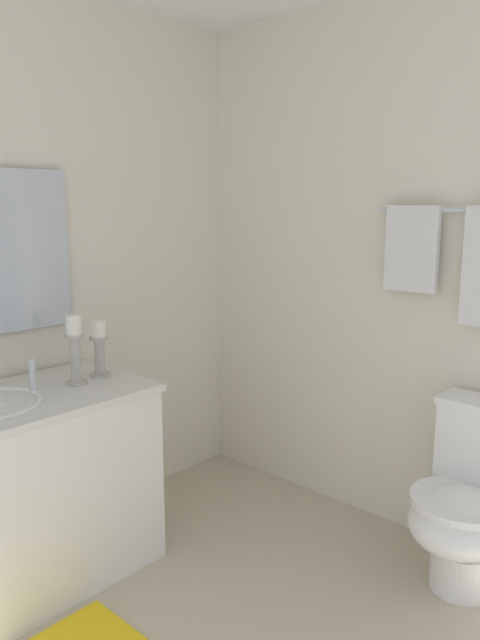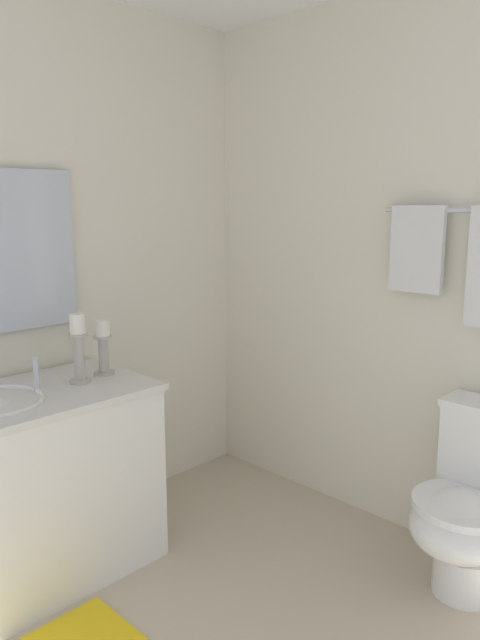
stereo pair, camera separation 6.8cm
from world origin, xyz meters
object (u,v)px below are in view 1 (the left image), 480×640
Objects in this scene: candle_holder_tall at (99,347)px; toilet at (467,503)px; towel_bar at (454,210)px; candle_holder_short at (75,348)px; towel_near_vanity at (412,249)px.

candle_holder_tall is 1.65m from toilet.
candle_holder_short is at bearing -133.79° from towel_bar.
towel_bar is (-0.23, 0.22, 1.14)m from toilet.
candle_holder_tall is 1.61m from towel_bar.
towel_bar is at bearing 135.94° from toilet.
candle_holder_short is 1.67m from towel_bar.
towel_bar reaches higher than toilet.
candle_holder_tall is at bearing 102.94° from candle_holder_short.
towel_near_vanity reaches higher than candle_holder_tall.
towel_bar reaches higher than candle_holder_tall.
candle_holder_short is at bearing -145.30° from toilet.
toilet is at bearing -44.06° from towel_bar.
candle_holder_tall reaches higher than toilet.
candle_holder_short is 1.70m from toilet.
toilet is at bearing 29.82° from candle_holder_tall.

